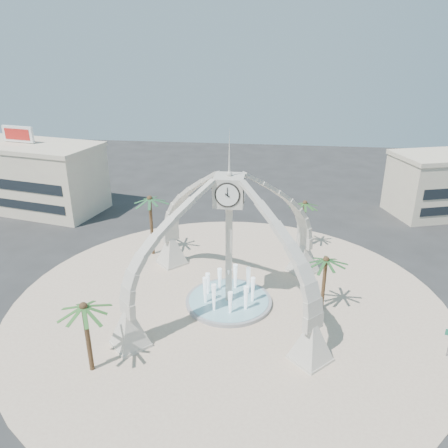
# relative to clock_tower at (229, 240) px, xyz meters

# --- Properties ---
(ground) EXTENTS (140.00, 140.00, 0.00)m
(ground) POSITION_rel_clock_tower_xyz_m (0.00, 0.00, -6.49)
(ground) COLOR #282828
(ground) RESTS_ON ground
(plaza) EXTENTS (40.00, 40.00, 0.06)m
(plaza) POSITION_rel_clock_tower_xyz_m (0.00, 0.00, -6.46)
(plaza) COLOR beige
(plaza) RESTS_ON ground
(clock_tower) EXTENTS (17.94, 17.94, 16.30)m
(clock_tower) POSITION_rel_clock_tower_xyz_m (0.00, 0.00, 0.00)
(clock_tower) COLOR beige
(clock_tower) RESTS_ON ground
(fountain) EXTENTS (8.00, 8.00, 3.62)m
(fountain) POSITION_rel_clock_tower_xyz_m (0.00, 0.00, -6.20)
(fountain) COLOR #9C9C9F
(fountain) RESTS_ON ground
(building_nw) EXTENTS (23.75, 13.73, 11.90)m
(building_nw) POSITION_rel_clock_tower_xyz_m (-32.00, 22.00, -1.66)
(building_nw) COLOR beige
(building_nw) RESTS_ON ground
(palm_east) EXTENTS (4.17, 4.17, 5.67)m
(palm_east) POSITION_rel_clock_tower_xyz_m (8.51, 0.21, -1.55)
(palm_east) COLOR brown
(palm_east) RESTS_ON ground
(palm_west) EXTENTS (3.93, 3.93, 7.47)m
(palm_west) POSITION_rel_clock_tower_xyz_m (-9.79, 9.15, 0.14)
(palm_west) COLOR brown
(palm_west) RESTS_ON ground
(palm_north) EXTENTS (4.12, 4.12, 6.27)m
(palm_north) POSITION_rel_clock_tower_xyz_m (7.22, 13.06, -0.98)
(palm_north) COLOR brown
(palm_north) RESTS_ON ground
(palm_south) EXTENTS (4.38, 4.38, 6.22)m
(palm_south) POSITION_rel_clock_tower_xyz_m (-9.00, -10.17, -1.05)
(palm_south) COLOR brown
(palm_south) RESTS_ON ground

